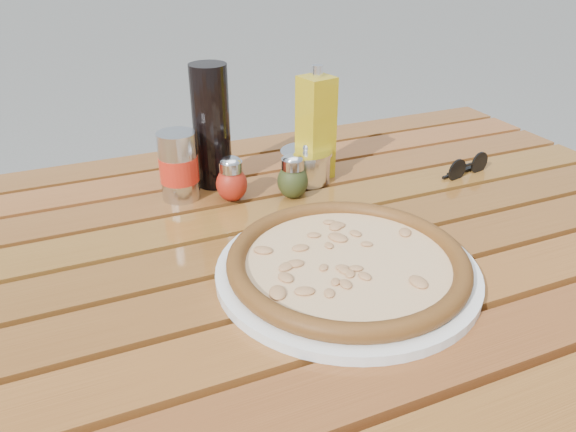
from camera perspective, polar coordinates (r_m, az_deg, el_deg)
name	(u,v)px	position (r m, az deg, el deg)	size (l,w,h in m)	color
table	(293,280)	(0.90, 0.51, -6.50)	(1.40, 0.90, 0.75)	#371B0C
plate	(347,271)	(0.78, 6.02, -5.58)	(0.36, 0.36, 0.01)	white
pizza	(348,261)	(0.77, 6.07, -4.60)	(0.44, 0.44, 0.03)	#FFE7B6
pepper_shaker	(231,180)	(0.97, -5.77, 3.69)	(0.06, 0.06, 0.08)	#B12514
oregano_shaker	(293,177)	(0.98, 0.48, 4.00)	(0.06, 0.06, 0.08)	#374019
dark_bottle	(211,127)	(1.01, -7.79, 8.99)	(0.07, 0.07, 0.22)	black
soda_can	(179,167)	(0.98, -11.04, 4.94)	(0.09, 0.09, 0.12)	silver
olive_oil_cruet	(316,127)	(1.04, 2.84, 8.98)	(0.07, 0.07, 0.21)	#AE9112
parmesan_tin	(306,165)	(1.05, 1.86, 5.19)	(0.11, 0.11, 0.07)	silver
sunglasses	(467,167)	(1.13, 17.73, 4.74)	(0.11, 0.04, 0.04)	black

